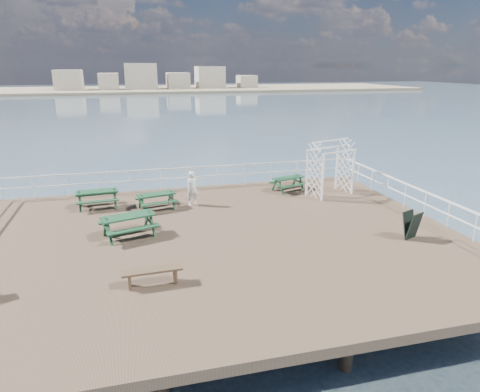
% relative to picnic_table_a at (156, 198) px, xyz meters
% --- Properties ---
extents(ground, '(18.00, 14.00, 0.30)m').
position_rel_picnic_table_a_xyz_m(ground, '(1.88, -3.87, -0.65)').
color(ground, brown).
rests_on(ground, ground).
extents(sea_backdrop, '(300.00, 300.00, 9.20)m').
position_rel_picnic_table_a_xyz_m(sea_backdrop, '(14.41, 130.20, -1.01)').
color(sea_backdrop, '#394F60').
rests_on(sea_backdrop, ground).
extents(railing, '(17.77, 13.76, 1.10)m').
position_rel_picnic_table_a_xyz_m(railing, '(1.80, -1.30, 0.37)').
color(railing, silver).
rests_on(railing, ground).
extents(picnic_table_a, '(1.85, 1.62, 0.78)m').
position_rel_picnic_table_a_xyz_m(picnic_table_a, '(0.00, 0.00, 0.00)').
color(picnic_table_a, '#14371E').
rests_on(picnic_table_a, ground).
extents(picnic_table_b, '(1.87, 1.55, 0.86)m').
position_rel_picnic_table_a_xyz_m(picnic_table_b, '(-2.52, 0.84, 0.05)').
color(picnic_table_b, '#14371E').
rests_on(picnic_table_b, ground).
extents(picnic_table_c, '(1.91, 1.72, 0.77)m').
position_rel_picnic_table_a_xyz_m(picnic_table_c, '(6.62, 1.26, -0.01)').
color(picnic_table_c, '#14371E').
rests_on(picnic_table_c, ground).
extents(picnic_table_d, '(2.24, 2.00, 0.92)m').
position_rel_picnic_table_a_xyz_m(picnic_table_d, '(-1.21, -2.99, 0.09)').
color(picnic_table_d, '#14371E').
rests_on(picnic_table_d, ground).
extents(flat_bench_near, '(1.73, 0.48, 0.49)m').
position_rel_picnic_table_a_xyz_m(flat_bench_near, '(-0.60, -6.94, -0.13)').
color(flat_bench_near, brown).
rests_on(flat_bench_near, ground).
extents(trellis_arbor, '(2.42, 1.78, 2.69)m').
position_rel_picnic_table_a_xyz_m(trellis_arbor, '(8.31, 0.08, 0.70)').
color(trellis_arbor, silver).
rests_on(trellis_arbor, ground).
extents(sandwich_board, '(0.76, 0.67, 1.03)m').
position_rel_picnic_table_a_xyz_m(sandwich_board, '(8.71, -5.79, 0.00)').
color(sandwich_board, black).
rests_on(sandwich_board, ground).
extents(person, '(0.62, 0.46, 1.55)m').
position_rel_picnic_table_a_xyz_m(person, '(1.62, 0.11, 0.27)').
color(person, white).
rests_on(person, ground).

